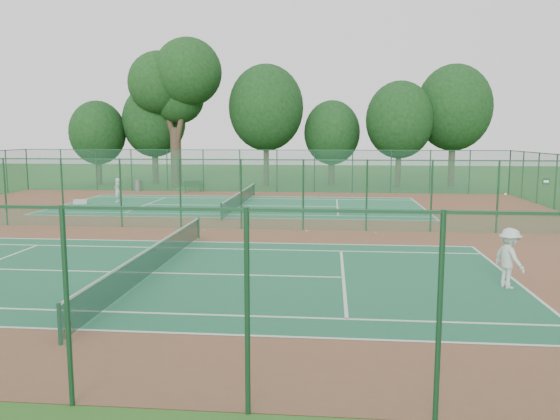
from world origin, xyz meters
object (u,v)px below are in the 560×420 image
Objects in this scene: player_far at (117,190)px; bench at (193,186)px; kit_bag at (80,202)px; big_tree at (176,82)px; player_near at (509,258)px; trash_bin at (138,185)px.

player_far is 7.96m from bench.
player_far is 1.04× the size of bench.
big_tree is (2.79, 14.05, 9.25)m from kit_bag.
player_near is at bearing 42.75° from player_far.
player_near is 38.88m from big_tree.
bench is at bearing -63.12° from big_tree.
big_tree reaches higher than bench.
player_near reaches higher than bench.
big_tree reaches higher than player_near.
player_near is 28.99m from kit_bag.
bench is at bearing 43.52° from kit_bag.
player_far is (-20.28, 19.87, -0.09)m from player_near.
player_near is 1.90× the size of trash_bin.
kit_bag is at bearing -58.73° from player_far.
kit_bag is at bearing -142.11° from bench.
player_far reaches higher than kit_bag.
player_far is 0.12× the size of big_tree.
bench is (3.57, 7.10, -0.35)m from player_far.
big_tree is at bearing 69.03° from trash_bin.
kit_bag is at bearing -95.19° from trash_bin.
trash_bin is at bearing 156.86° from bench.
bench is 0.12× the size of big_tree.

